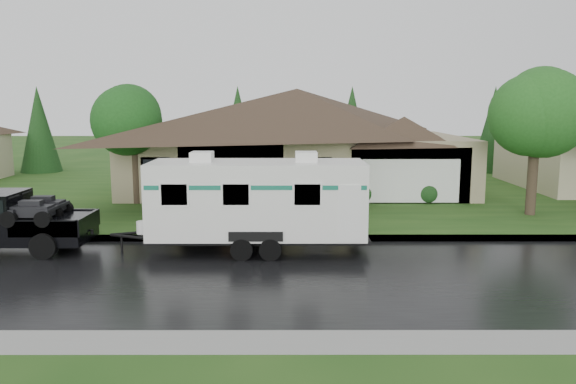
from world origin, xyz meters
name	(u,v)px	position (x,y,z in m)	size (l,w,h in m)	color
ground	(242,257)	(0.00, 0.00, 0.00)	(140.00, 140.00, 0.00)	#214917
road	(237,275)	(0.00, -2.00, 0.01)	(140.00, 8.00, 0.01)	black
curb	(247,238)	(0.00, 2.25, 0.07)	(140.00, 0.50, 0.15)	gray
lawn	(262,187)	(0.00, 15.00, 0.07)	(140.00, 26.00, 0.15)	#214917
house_main	(302,128)	(2.29, 13.84, 3.59)	(19.44, 10.80, 6.90)	tan
tree_left_green	(134,122)	(-5.81, 9.13, 4.05)	(3.40, 3.40, 5.62)	#382B1E
tree_right_green	(537,111)	(12.03, 6.29, 4.62)	(3.89, 3.89, 6.44)	#382B1E
shrub_row	(298,192)	(2.00, 9.30, 0.65)	(13.60, 1.00, 1.00)	#143814
travel_trailer	(257,199)	(0.47, 0.75, 1.78)	(7.47, 2.62, 3.35)	white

